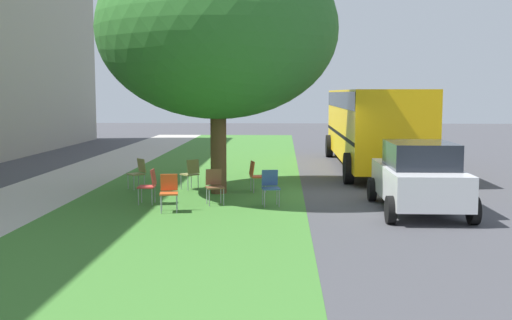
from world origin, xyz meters
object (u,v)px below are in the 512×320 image
object	(u,v)px
chair_1	(191,172)
chair_4	(256,174)
chair_2	(149,184)
parked_car	(419,176)
chair_5	(214,184)
chair_6	(169,190)
street_tree	(218,30)
chair_0	(138,171)
chair_3	(270,185)
school_bus	(372,121)

from	to	relation	value
chair_1	chair_4	size ratio (longest dim) A/B	1.00
chair_2	parked_car	size ratio (longest dim) A/B	0.24
parked_car	chair_5	bearing A→B (deg)	81.15
chair_4	chair_6	xyz separation A→B (m)	(-2.93, 1.90, 0.00)
chair_2	chair_6	size ratio (longest dim) A/B	1.00
street_tree	parked_car	xyz separation A→B (m)	(-2.50, -4.95, -3.63)
street_tree	chair_2	distance (m)	4.60
parked_car	street_tree	bearing A→B (deg)	63.24
chair_5	chair_6	xyz separation A→B (m)	(-0.99, 0.96, 0.00)
chair_4	chair_6	bearing A→B (deg)	147.04
chair_0	chair_2	bearing A→B (deg)	-160.65
chair_5	chair_3	bearing A→B (deg)	-94.11
chair_1	chair_2	world-z (taller)	same
chair_6	parked_car	size ratio (longest dim) A/B	0.24
street_tree	chair_0	world-z (taller)	street_tree
chair_2	chair_4	world-z (taller)	same
chair_2	school_bus	world-z (taller)	school_bus
chair_2	school_bus	xyz separation A→B (m)	(7.73, -6.60, 1.24)
chair_5	school_bus	xyz separation A→B (m)	(7.68, -4.97, 1.24)
street_tree	chair_5	xyz separation A→B (m)	(-1.74, -0.08, -3.95)
chair_3	parked_car	distance (m)	3.55
chair_0	chair_3	distance (m)	4.62
chair_5	school_bus	bearing A→B (deg)	-32.92
chair_0	parked_car	xyz separation A→B (m)	(-3.15, -7.36, 0.32)
chair_1	chair_6	bearing A→B (deg)	179.61
chair_1	chair_0	bearing A→B (deg)	87.19
chair_2	school_bus	bearing A→B (deg)	-40.52
chair_1	parked_car	size ratio (longest dim) A/B	0.24
chair_0	chair_1	distance (m)	1.55
chair_3	parked_car	xyz separation A→B (m)	(-0.66, -3.47, 0.32)
chair_2	chair_6	world-z (taller)	same
chair_2	chair_6	distance (m)	1.15
parked_car	chair_4	bearing A→B (deg)	55.45
chair_1	parked_car	world-z (taller)	parked_car
chair_0	school_bus	xyz separation A→B (m)	(5.29, -7.46, 1.24)
street_tree	parked_car	size ratio (longest dim) A/B	1.86
chair_2	chair_4	xyz separation A→B (m)	(1.99, -2.57, 0.00)
chair_2	parked_car	xyz separation A→B (m)	(-0.71, -6.50, 0.32)
chair_0	chair_6	world-z (taller)	same
chair_1	chair_3	xyz separation A→B (m)	(-2.42, -2.34, 0.00)
chair_3	school_bus	world-z (taller)	school_bus
chair_1	chair_3	distance (m)	3.36
chair_2	parked_car	distance (m)	6.55
chair_1	chair_5	size ratio (longest dim) A/B	1.00
chair_0	chair_6	distance (m)	3.71
chair_3	chair_6	distance (m)	2.52
chair_1	chair_5	xyz separation A→B (m)	(-2.32, -0.94, 0.00)
chair_3	chair_5	world-z (taller)	same
chair_1	parked_car	bearing A→B (deg)	-117.90
chair_5	chair_4	bearing A→B (deg)	-25.78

